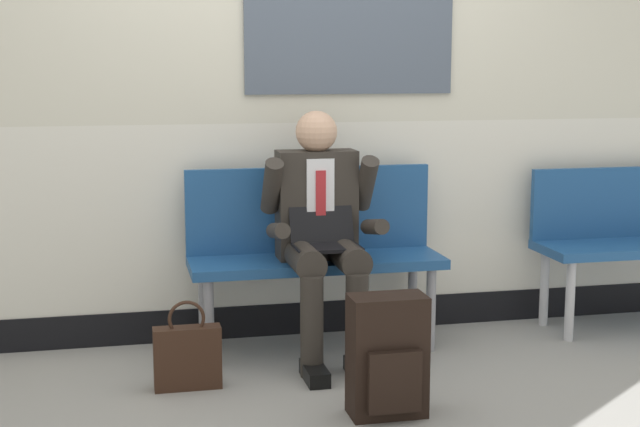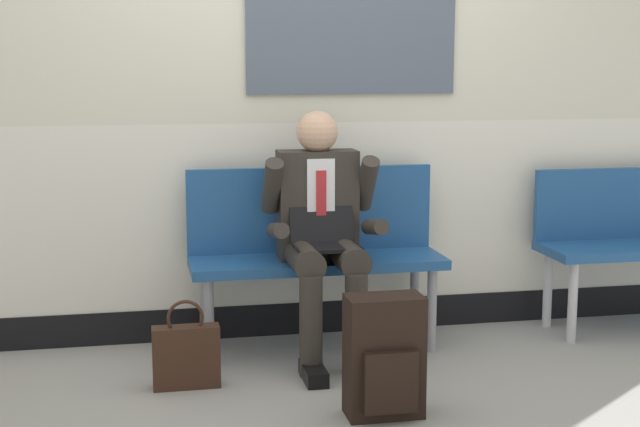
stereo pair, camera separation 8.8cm
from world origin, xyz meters
name	(u,v)px [view 2 (the right image)]	position (x,y,z in m)	size (l,w,h in m)	color
ground_plane	(316,364)	(0.00, 0.00, 0.00)	(18.00, 18.00, 0.00)	gray
station_wall	(296,77)	(0.00, 0.59, 1.40)	(5.76, 0.16, 2.80)	beige
bench_with_person	(314,243)	(0.05, 0.31, 0.55)	(1.30, 0.42, 0.93)	navy
person_seated	(322,229)	(0.05, 0.11, 0.66)	(0.57, 0.70, 1.24)	#2D2823
backpack	(384,358)	(0.15, -0.71, 0.25)	(0.32, 0.22, 0.52)	black
handbag	(186,355)	(-0.65, -0.20, 0.15)	(0.31, 0.09, 0.41)	#331E14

